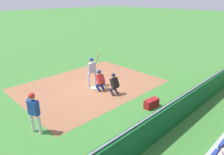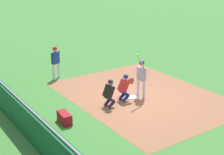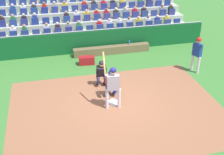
{
  "view_description": "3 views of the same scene",
  "coord_description": "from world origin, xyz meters",
  "px_view_note": "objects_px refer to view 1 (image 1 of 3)",
  "views": [
    {
      "loc": [
        -7.4,
        -9.09,
        5.28
      ],
      "look_at": [
        0.38,
        -1.16,
        0.89
      ],
      "focal_mm": 33.09,
      "sensor_mm": 36.0,
      "label": 1
    },
    {
      "loc": [
        11.48,
        -9.14,
        6.13
      ],
      "look_at": [
        -0.17,
        -1.12,
        1.19
      ],
      "focal_mm": 53.3,
      "sensor_mm": 36.0,
      "label": 2
    },
    {
      "loc": [
        2.44,
        9.77,
        6.64
      ],
      "look_at": [
        0.02,
        -0.22,
        1.08
      ],
      "focal_mm": 46.3,
      "sensor_mm": 36.0,
      "label": 3
    }
  ],
  "objects_px": {
    "catcher_crouching": "(100,79)",
    "home_plate_umpire": "(114,83)",
    "home_plate_marker": "(95,87)",
    "on_deck_batter": "(34,109)",
    "dugout_bench": "(150,125)",
    "equipment_duffel_bag": "(151,103)",
    "batter_at_plate": "(92,68)",
    "water_bottle_on_bench": "(136,130)"
  },
  "relations": [
    {
      "from": "equipment_duffel_bag",
      "to": "catcher_crouching",
      "type": "bearing_deg",
      "value": 103.47
    },
    {
      "from": "home_plate_marker",
      "to": "on_deck_batter",
      "type": "bearing_deg",
      "value": -158.66
    },
    {
      "from": "on_deck_batter",
      "to": "batter_at_plate",
      "type": "bearing_deg",
      "value": 24.39
    },
    {
      "from": "home_plate_umpire",
      "to": "batter_at_plate",
      "type": "bearing_deg",
      "value": 92.13
    },
    {
      "from": "dugout_bench",
      "to": "on_deck_batter",
      "type": "height_order",
      "value": "on_deck_batter"
    },
    {
      "from": "home_plate_umpire",
      "to": "on_deck_batter",
      "type": "xyz_separation_m",
      "value": [
        -4.82,
        -0.29,
        0.41
      ]
    },
    {
      "from": "dugout_bench",
      "to": "home_plate_marker",
      "type": "bearing_deg",
      "value": 77.39
    },
    {
      "from": "home_plate_marker",
      "to": "dugout_bench",
      "type": "xyz_separation_m",
      "value": [
        -1.11,
        -4.97,
        0.2
      ]
    },
    {
      "from": "home_plate_marker",
      "to": "on_deck_batter",
      "type": "relative_size",
      "value": 0.24
    },
    {
      "from": "catcher_crouching",
      "to": "home_plate_umpire",
      "type": "relative_size",
      "value": 0.99
    },
    {
      "from": "water_bottle_on_bench",
      "to": "equipment_duffel_bag",
      "type": "distance_m",
      "value": 2.92
    },
    {
      "from": "on_deck_batter",
      "to": "catcher_crouching",
      "type": "bearing_deg",
      "value": 15.43
    },
    {
      "from": "catcher_crouching",
      "to": "on_deck_batter",
      "type": "xyz_separation_m",
      "value": [
        -4.62,
        -1.27,
        0.4
      ]
    },
    {
      "from": "on_deck_batter",
      "to": "home_plate_umpire",
      "type": "bearing_deg",
      "value": 3.44
    },
    {
      "from": "water_bottle_on_bench",
      "to": "home_plate_umpire",
      "type": "bearing_deg",
      "value": 56.15
    },
    {
      "from": "batter_at_plate",
      "to": "equipment_duffel_bag",
      "type": "height_order",
      "value": "batter_at_plate"
    },
    {
      "from": "home_plate_marker",
      "to": "dugout_bench",
      "type": "relative_size",
      "value": 0.1
    },
    {
      "from": "home_plate_marker",
      "to": "catcher_crouching",
      "type": "relative_size",
      "value": 0.34
    },
    {
      "from": "batter_at_plate",
      "to": "home_plate_umpire",
      "type": "distance_m",
      "value": 1.91
    },
    {
      "from": "dugout_bench",
      "to": "water_bottle_on_bench",
      "type": "xyz_separation_m",
      "value": [
        -1.06,
        -0.07,
        0.33
      ]
    },
    {
      "from": "catcher_crouching",
      "to": "equipment_duffel_bag",
      "type": "height_order",
      "value": "catcher_crouching"
    },
    {
      "from": "dugout_bench",
      "to": "water_bottle_on_bench",
      "type": "bearing_deg",
      "value": -176.07
    },
    {
      "from": "water_bottle_on_bench",
      "to": "on_deck_batter",
      "type": "height_order",
      "value": "on_deck_batter"
    },
    {
      "from": "batter_at_plate",
      "to": "water_bottle_on_bench",
      "type": "bearing_deg",
      "value": -113.08
    },
    {
      "from": "home_plate_marker",
      "to": "water_bottle_on_bench",
      "type": "bearing_deg",
      "value": -113.27
    },
    {
      "from": "batter_at_plate",
      "to": "on_deck_batter",
      "type": "distance_m",
      "value": 5.21
    },
    {
      "from": "batter_at_plate",
      "to": "catcher_crouching",
      "type": "distance_m",
      "value": 0.98
    },
    {
      "from": "catcher_crouching",
      "to": "home_plate_umpire",
      "type": "bearing_deg",
      "value": -78.72
    },
    {
      "from": "home_plate_umpire",
      "to": "equipment_duffel_bag",
      "type": "xyz_separation_m",
      "value": [
        0.3,
        -2.38,
        -0.49
      ]
    },
    {
      "from": "home_plate_marker",
      "to": "water_bottle_on_bench",
      "type": "relative_size",
      "value": 1.98
    },
    {
      "from": "catcher_crouching",
      "to": "on_deck_batter",
      "type": "distance_m",
      "value": 4.81
    },
    {
      "from": "water_bottle_on_bench",
      "to": "on_deck_batter",
      "type": "relative_size",
      "value": 0.12
    },
    {
      "from": "dugout_bench",
      "to": "home_plate_umpire",
      "type": "bearing_deg",
      "value": 69.25
    },
    {
      "from": "dugout_bench",
      "to": "equipment_duffel_bag",
      "type": "distance_m",
      "value": 1.93
    },
    {
      "from": "home_plate_umpire",
      "to": "home_plate_marker",
      "type": "bearing_deg",
      "value": 97.44
    },
    {
      "from": "home_plate_marker",
      "to": "equipment_duffel_bag",
      "type": "bearing_deg",
      "value": -82.71
    },
    {
      "from": "catcher_crouching",
      "to": "equipment_duffel_bag",
      "type": "xyz_separation_m",
      "value": [
        0.5,
        -3.37,
        -0.5
      ]
    },
    {
      "from": "water_bottle_on_bench",
      "to": "home_plate_marker",
      "type": "bearing_deg",
      "value": 66.73
    },
    {
      "from": "home_plate_marker",
      "to": "equipment_duffel_bag",
      "type": "height_order",
      "value": "equipment_duffel_bag"
    },
    {
      "from": "catcher_crouching",
      "to": "water_bottle_on_bench",
      "type": "bearing_deg",
      "value": -115.67
    },
    {
      "from": "home_plate_marker",
      "to": "catcher_crouching",
      "type": "xyz_separation_m",
      "value": [
        0.0,
        -0.53,
        0.7
      ]
    },
    {
      "from": "dugout_bench",
      "to": "on_deck_batter",
      "type": "xyz_separation_m",
      "value": [
        -3.51,
        3.16,
        0.9
      ]
    }
  ]
}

